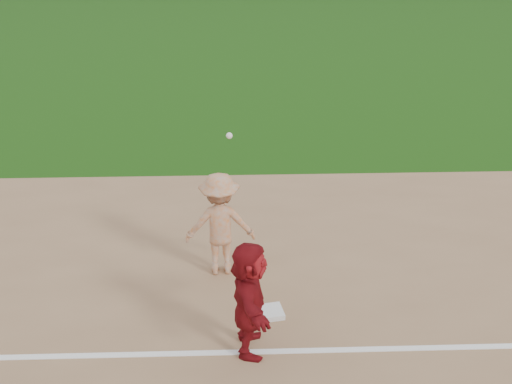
{
  "coord_description": "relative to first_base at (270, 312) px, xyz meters",
  "views": [
    {
      "loc": [
        -0.31,
        -7.61,
        5.71
      ],
      "look_at": [
        0.0,
        1.5,
        1.3
      ],
      "focal_mm": 45.0,
      "sensor_mm": 36.0,
      "label": 1
    }
  ],
  "objects": [
    {
      "name": "ground",
      "position": [
        -0.16,
        -0.03,
        -0.06
      ],
      "size": [
        160.0,
        160.0,
        0.0
      ],
      "primitive_type": "plane",
      "color": "#19460D",
      "rests_on": "ground"
    },
    {
      "name": "foul_line",
      "position": [
        -0.16,
        -0.83,
        -0.04
      ],
      "size": [
        60.0,
        0.1,
        0.01
      ],
      "primitive_type": "cube",
      "color": "white",
      "rests_on": "infield_dirt"
    },
    {
      "name": "first_base",
      "position": [
        0.0,
        0.0,
        0.0
      ],
      "size": [
        0.42,
        0.42,
        0.08
      ],
      "primitive_type": "cube",
      "rotation": [
        0.0,
        0.0,
        0.18
      ],
      "color": "white",
      "rests_on": "infield_dirt"
    },
    {
      "name": "base_runner",
      "position": [
        -0.32,
        -0.74,
        0.77
      ],
      "size": [
        0.49,
        1.51,
        1.63
      ],
      "primitive_type": "imported",
      "rotation": [
        0.0,
        0.0,
        1.58
      ],
      "color": "maroon",
      "rests_on": "infield_dirt"
    },
    {
      "name": "first_base_play",
      "position": [
        -0.73,
        1.21,
        0.82
      ],
      "size": [
        1.14,
        0.97,
        2.6
      ],
      "color": "#A6A6A9",
      "rests_on": "infield_dirt"
    }
  ]
}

